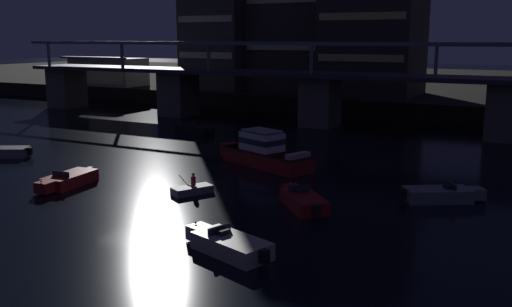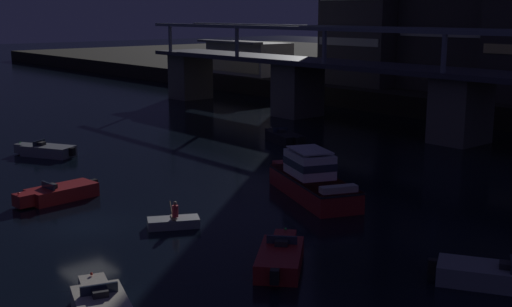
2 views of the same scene
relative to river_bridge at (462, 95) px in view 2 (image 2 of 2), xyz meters
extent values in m
plane|color=black|center=(0.00, -33.84, -4.01)|extent=(400.00, 400.00, 0.00)
cube|color=#605B51|center=(-38.74, 0.01, -1.24)|extent=(3.60, 4.40, 5.55)
cube|color=#605B51|center=(-19.37, 0.01, -1.24)|extent=(3.60, 4.40, 5.55)
cube|color=#605B51|center=(0.00, 0.01, -1.24)|extent=(3.60, 4.40, 5.55)
cube|color=#33333D|center=(0.00, 0.01, 1.76)|extent=(83.47, 6.40, 0.45)
cube|color=slate|center=(0.00, -2.89, 5.19)|extent=(83.47, 0.36, 0.36)
cube|color=slate|center=(0.00, 2.91, 5.19)|extent=(83.47, 0.36, 0.36)
cube|color=slate|center=(-38.74, -2.89, 3.59)|extent=(0.30, 0.30, 3.20)
cube|color=slate|center=(-25.82, -2.89, 3.59)|extent=(0.30, 0.30, 3.20)
cube|color=slate|center=(-12.91, -2.89, 3.59)|extent=(0.30, 0.30, 3.20)
cube|color=slate|center=(0.00, -2.89, 3.59)|extent=(0.30, 0.30, 3.20)
cube|color=beige|center=(-21.86, 10.45, 3.33)|extent=(8.98, 0.10, 0.90)
cube|color=beige|center=(-10.88, 13.13, 4.57)|extent=(11.07, 0.10, 0.90)
cube|color=#B2AD9E|center=(-41.52, 12.01, 0.39)|extent=(12.00, 6.00, 4.40)
cube|color=#EAD88C|center=(-41.52, 8.96, -0.05)|extent=(11.20, 0.10, 2.64)
cube|color=#4C4C51|center=(-41.52, 8.41, 2.74)|extent=(12.40, 1.60, 0.30)
cube|color=maroon|center=(3.78, -21.21, -3.41)|extent=(8.39, 5.42, 1.20)
cube|color=maroon|center=(-0.44, -19.50, -3.33)|extent=(1.56, 1.74, 1.04)
cube|color=black|center=(3.78, -21.21, -2.86)|extent=(8.49, 5.52, 0.10)
cube|color=white|center=(3.22, -20.98, -2.11)|extent=(3.75, 3.15, 1.40)
cube|color=#283342|center=(3.22, -20.98, -2.06)|extent=(3.81, 3.20, 0.44)
cube|color=silver|center=(3.22, -20.98, -1.26)|extent=(3.38, 2.83, 0.08)
cube|color=#B7B2A8|center=(6.93, -22.49, -2.63)|extent=(1.34, 2.15, 0.36)
cube|color=maroon|center=(-5.52, -32.61, -3.61)|extent=(2.15, 4.06, 0.80)
cube|color=maroon|center=(-5.30, -35.01, -3.56)|extent=(1.07, 0.99, 0.70)
cube|color=#283342|center=(-5.44, -33.46, -3.03)|extent=(1.35, 0.22, 0.36)
cube|color=#262628|center=(-5.46, -33.21, -3.09)|extent=(0.59, 0.45, 0.24)
cube|color=black|center=(-5.71, -30.47, -3.51)|extent=(0.39, 0.39, 0.60)
sphere|color=red|center=(-5.28, -35.26, -3.13)|extent=(0.12, 0.12, 0.12)
cube|color=black|center=(-9.59, -10.95, -3.61)|extent=(4.26, 2.81, 0.80)
cube|color=black|center=(-11.90, -10.29, -3.56)|extent=(1.14, 1.20, 0.70)
cube|color=#283342|center=(-10.40, -10.72, -3.03)|extent=(0.47, 1.32, 0.36)
cube|color=#262628|center=(-10.16, -10.79, -3.09)|extent=(0.54, 0.65, 0.24)
cube|color=black|center=(-7.52, -11.55, -3.51)|extent=(0.45, 0.45, 0.60)
sphere|color=beige|center=(-12.14, -10.22, -3.13)|extent=(0.12, 0.12, 0.12)
cube|color=gray|center=(-17.44, -28.21, -3.61)|extent=(4.30, 3.44, 0.80)
cube|color=gray|center=(-19.56, -29.35, -3.56)|extent=(1.26, 1.30, 0.70)
cube|color=#283342|center=(-18.19, -28.61, -3.03)|extent=(0.73, 1.24, 0.36)
cube|color=#262628|center=(-17.97, -28.49, -3.09)|extent=(0.62, 0.68, 0.24)
cube|color=black|center=(-15.55, -27.18, -3.51)|extent=(0.49, 0.49, 0.60)
sphere|color=#33D84C|center=(-19.78, -29.47, -3.13)|extent=(0.12, 0.12, 0.12)
cube|color=gray|center=(17.35, -25.07, -3.61)|extent=(4.28, 3.52, 0.80)
cube|color=#283342|center=(18.08, -24.65, -3.03)|extent=(0.77, 1.22, 0.36)
cube|color=#262628|center=(17.87, -24.77, -3.09)|extent=(0.63, 0.69, 0.24)
cube|color=black|center=(15.49, -26.16, -3.51)|extent=(0.49, 0.49, 0.60)
cube|color=beige|center=(8.17, -37.66, -3.56)|extent=(1.17, 1.23, 0.70)
cube|color=#283342|center=(9.64, -38.15, -3.03)|extent=(0.52, 1.31, 0.36)
cube|color=#262628|center=(9.88, -38.23, -3.09)|extent=(0.56, 0.66, 0.24)
sphere|color=red|center=(7.93, -37.58, -3.13)|extent=(0.12, 0.12, 0.12)
cube|color=maroon|center=(10.63, -30.21, -3.61)|extent=(3.94, 4.12, 0.80)
cube|color=maroon|center=(9.03, -28.41, -3.56)|extent=(1.34, 1.33, 0.70)
cube|color=#283342|center=(10.07, -29.57, -3.03)|extent=(1.08, 0.97, 0.36)
cube|color=#262628|center=(10.23, -29.76, -3.09)|extent=(0.68, 0.67, 0.24)
cube|color=black|center=(12.06, -31.82, -3.51)|extent=(0.51, 0.51, 0.60)
sphere|color=#33D84C|center=(8.87, -28.22, -3.13)|extent=(0.12, 0.12, 0.12)
cube|color=gray|center=(3.03, -30.56, -3.77)|extent=(2.20, 2.81, 0.48)
cube|color=#7F6647|center=(3.03, -30.56, -3.50)|extent=(0.97, 0.64, 0.06)
cylinder|color=#B22633|center=(3.08, -30.47, -3.17)|extent=(0.32, 0.32, 0.60)
sphere|color=tan|center=(3.08, -30.47, -2.76)|extent=(0.22, 0.22, 0.22)
cylinder|color=olive|center=(2.11, -30.06, -3.43)|extent=(1.36, 0.76, 0.59)
camera|label=1|loc=(22.85, -59.93, 5.82)|focal=39.77mm
camera|label=2|loc=(30.20, -48.39, 6.72)|focal=46.53mm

